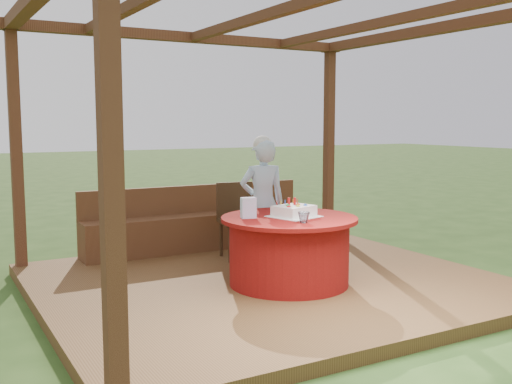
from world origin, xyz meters
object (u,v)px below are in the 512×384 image
Objects in this scene: gift_bag at (248,208)px; birthday_cake at (294,211)px; drinking_glass at (304,217)px; elderly_woman at (262,201)px; table at (289,250)px; chair at (238,216)px; bench at (200,228)px.

birthday_cake is at bearing -5.47° from gift_bag.
elderly_woman is at bearing 78.70° from drinking_glass.
table is 1.51× the size of chair.
table is at bearing -94.94° from chair.
bench is 1.28m from elderly_woman.
bench is 14.83× the size of gift_bag.
chair reaches higher than table.
birthday_cake is (-0.07, -1.34, 0.24)m from chair.
birthday_cake is 2.56× the size of gift_bag.
chair is at bearing 85.06° from table.
bench is 0.72m from chair.
elderly_woman reaches higher than drinking_glass.
table is at bearing -87.40° from bench.
table is at bearing -101.42° from elderly_woman.
elderly_woman reaches higher than chair.
table is 12.25× the size of drinking_glass.
drinking_glass is (-0.24, -1.18, -0.00)m from elderly_woman.
chair reaches higher than bench.
elderly_woman is (0.25, -1.16, 0.47)m from bench.
elderly_woman reaches higher than gift_bag.
bench is 27.24× the size of drinking_glass.
elderly_woman is 1.20m from drinking_glass.
birthday_cake is 0.37m from drinking_glass.
drinking_glass is (0.02, -2.34, 0.47)m from bench.
birthday_cake reaches higher than bench.
elderly_woman is 2.83× the size of birthday_cake.
table is 1.34m from chair.
bench is 3.37× the size of chair.
gift_bag reaches higher than table.
drinking_glass reaches higher than table.
bench is 5.80× the size of birthday_cake.
birthday_cake is 4.70× the size of drinking_glass.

